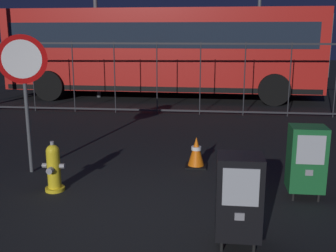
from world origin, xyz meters
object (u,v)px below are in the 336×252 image
(fire_hydrant, at_px, (54,168))
(bus_far, at_px, (205,44))
(stop_sign, at_px, (24,75))
(traffic_cone, at_px, (196,152))
(newspaper_box_primary, at_px, (306,158))
(newspaper_box_secondary, at_px, (239,196))
(bus_near, at_px, (163,48))

(fire_hydrant, height_order, bus_far, bus_far)
(stop_sign, height_order, traffic_cone, stop_sign)
(fire_hydrant, bearing_deg, newspaper_box_primary, 2.39)
(newspaper_box_secondary, height_order, bus_far, bus_far)
(newspaper_box_secondary, distance_m, bus_far, 14.96)
(fire_hydrant, relative_size, newspaper_box_primary, 0.73)
(newspaper_box_primary, xyz_separation_m, bus_far, (-1.70, 13.46, 1.14))
(newspaper_box_primary, bearing_deg, newspaper_box_secondary, -124.92)
(fire_hydrant, distance_m, newspaper_box_primary, 3.57)
(newspaper_box_primary, bearing_deg, fire_hydrant, -177.61)
(newspaper_box_primary, relative_size, bus_far, 0.10)
(fire_hydrant, bearing_deg, newspaper_box_secondary, -26.68)
(stop_sign, relative_size, bus_near, 0.21)
(newspaper_box_secondary, distance_m, bus_near, 10.38)
(bus_far, bearing_deg, fire_hydrant, -100.80)
(bus_near, bearing_deg, newspaper_box_secondary, -77.25)
(fire_hydrant, height_order, stop_sign, stop_sign)
(stop_sign, xyz_separation_m, bus_far, (2.55, 12.88, 0.11))
(newspaper_box_secondary, relative_size, bus_far, 0.10)
(bus_near, xyz_separation_m, bus_far, (1.34, 4.78, 0.00))
(fire_hydrant, relative_size, newspaper_box_secondary, 0.73)
(bus_far, bearing_deg, newspaper_box_secondary, -90.33)
(stop_sign, distance_m, bus_near, 8.19)
(newspaper_box_secondary, bearing_deg, fire_hydrant, 153.32)
(traffic_cone, bearing_deg, fire_hydrant, -146.92)
(stop_sign, xyz_separation_m, bus_near, (1.21, 8.10, 0.11))
(fire_hydrant, height_order, newspaper_box_secondary, newspaper_box_secondary)
(stop_sign, bearing_deg, traffic_cone, 11.95)
(traffic_cone, distance_m, bus_far, 12.39)
(newspaper_box_secondary, xyz_separation_m, bus_near, (-2.04, 10.12, 1.14))
(newspaper_box_secondary, bearing_deg, bus_far, 92.70)
(traffic_cone, xyz_separation_m, bus_near, (-1.49, 7.52, 1.45))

